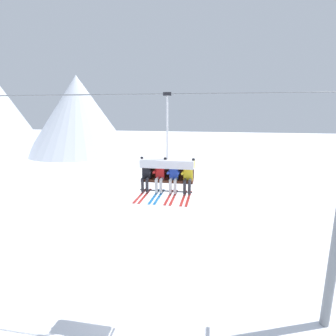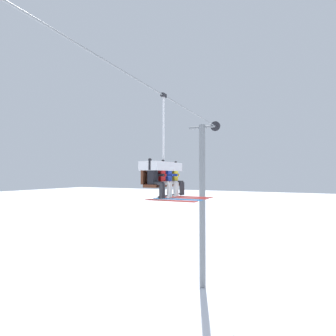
# 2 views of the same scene
# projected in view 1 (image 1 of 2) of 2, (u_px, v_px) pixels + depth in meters

# --- Properties ---
(ground_plane) EXTENTS (200.00, 200.00, 0.00)m
(ground_plane) POSITION_uv_depth(u_px,v_px,m) (135.00, 300.00, 12.29)
(ground_plane) COLOR white
(mountain_peak_central) EXTENTS (20.75, 20.75, 15.52)m
(mountain_peak_central) POSITION_uv_depth(u_px,v_px,m) (79.00, 115.00, 52.99)
(mountain_peak_central) COLOR silver
(mountain_peak_central) RESTS_ON ground_plane
(lift_cable) EXTENTS (17.91, 0.05, 0.05)m
(lift_cable) POSITION_uv_depth(u_px,v_px,m) (127.00, 94.00, 9.49)
(lift_cable) COLOR slate
(chairlift_chair) EXTENTS (2.00, 0.74, 3.57)m
(chairlift_chair) POSITION_uv_depth(u_px,v_px,m) (168.00, 166.00, 9.87)
(chairlift_chair) COLOR #512819
(skier_black) EXTENTS (0.48, 1.70, 1.34)m
(skier_black) POSITION_uv_depth(u_px,v_px,m) (146.00, 174.00, 9.87)
(skier_black) COLOR black
(skier_red) EXTENTS (0.48, 1.70, 1.34)m
(skier_red) POSITION_uv_depth(u_px,v_px,m) (160.00, 175.00, 9.77)
(skier_red) COLOR red
(skier_blue) EXTENTS (0.46, 1.70, 1.23)m
(skier_blue) POSITION_uv_depth(u_px,v_px,m) (174.00, 176.00, 9.68)
(skier_blue) COLOR #2847B7
(skier_yellow) EXTENTS (0.48, 1.70, 1.34)m
(skier_yellow) POSITION_uv_depth(u_px,v_px,m) (188.00, 176.00, 9.59)
(skier_yellow) COLOR yellow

